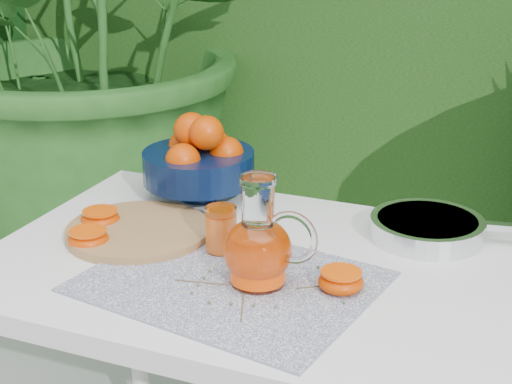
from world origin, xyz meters
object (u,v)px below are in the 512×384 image
at_px(fruit_bowl, 200,159).
at_px(juice_pitcher, 259,248).
at_px(white_table, 252,298).
at_px(saute_pan, 429,227).
at_px(cutting_board, 138,231).

distance_m(fruit_bowl, juice_pitcher, 0.45).
relative_size(white_table, fruit_bowl, 3.57).
height_order(white_table, fruit_bowl, fruit_bowl).
relative_size(juice_pitcher, saute_pan, 0.48).
xyz_separation_m(cutting_board, juice_pitcher, (0.31, -0.11, 0.06)).
bearing_deg(juice_pitcher, cutting_board, 160.75).
bearing_deg(juice_pitcher, saute_pan, 53.21).
bearing_deg(fruit_bowl, saute_pan, -3.32).
bearing_deg(white_table, cutting_board, 176.21).
bearing_deg(white_table, saute_pan, 38.25).
relative_size(cutting_board, fruit_bowl, 1.04).
distance_m(fruit_bowl, saute_pan, 0.53).
xyz_separation_m(white_table, cutting_board, (-0.26, 0.02, 0.09)).
height_order(white_table, cutting_board, cutting_board).
xyz_separation_m(fruit_bowl, juice_pitcher, (0.29, -0.35, -0.02)).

